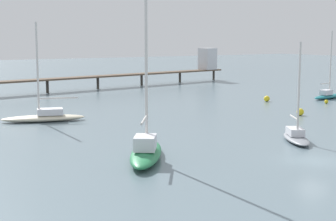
{
  "coord_description": "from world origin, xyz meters",
  "views": [
    {
      "loc": [
        -30.79,
        -26.32,
        9.53
      ],
      "look_at": [
        0.0,
        20.78,
        1.5
      ],
      "focal_mm": 54.4,
      "sensor_mm": 36.0,
      "label": 1
    }
  ],
  "objects_px": {
    "sailboat_gray": "(296,135)",
    "sailboat_cream": "(45,116)",
    "sailboat_green": "(146,149)",
    "mooring_buoy_inner": "(300,112)",
    "pier": "(115,71)",
    "mooring_buoy_outer": "(326,102)",
    "mooring_buoy_far": "(267,99)",
    "sailboat_teal": "(328,94)"
  },
  "relations": [
    {
      "from": "mooring_buoy_far",
      "to": "sailboat_green",
      "type": "bearing_deg",
      "value": -147.28
    },
    {
      "from": "sailboat_teal",
      "to": "mooring_buoy_far",
      "type": "height_order",
      "value": "sailboat_teal"
    },
    {
      "from": "sailboat_gray",
      "to": "mooring_buoy_inner",
      "type": "xyz_separation_m",
      "value": [
        12.53,
        10.91,
        -0.15
      ]
    },
    {
      "from": "pier",
      "to": "sailboat_cream",
      "type": "xyz_separation_m",
      "value": [
        -25.37,
        -31.5,
        -2.58
      ]
    },
    {
      "from": "mooring_buoy_far",
      "to": "sailboat_cream",
      "type": "bearing_deg",
      "value": 179.14
    },
    {
      "from": "pier",
      "to": "sailboat_gray",
      "type": "bearing_deg",
      "value": -100.02
    },
    {
      "from": "mooring_buoy_far",
      "to": "mooring_buoy_inner",
      "type": "distance_m",
      "value": 14.07
    },
    {
      "from": "pier",
      "to": "sailboat_cream",
      "type": "distance_m",
      "value": 40.53
    },
    {
      "from": "mooring_buoy_inner",
      "to": "sailboat_teal",
      "type": "bearing_deg",
      "value": 30.19
    },
    {
      "from": "pier",
      "to": "mooring_buoy_far",
      "type": "bearing_deg",
      "value": -74.03
    },
    {
      "from": "pier",
      "to": "sailboat_green",
      "type": "distance_m",
      "value": 59.72
    },
    {
      "from": "sailboat_green",
      "to": "mooring_buoy_inner",
      "type": "height_order",
      "value": "sailboat_green"
    },
    {
      "from": "mooring_buoy_outer",
      "to": "sailboat_cream",
      "type": "bearing_deg",
      "value": 170.09
    },
    {
      "from": "sailboat_gray",
      "to": "mooring_buoy_outer",
      "type": "xyz_separation_m",
      "value": [
        24.62,
        16.92,
        -0.31
      ]
    },
    {
      "from": "sailboat_gray",
      "to": "mooring_buoy_far",
      "type": "distance_m",
      "value": 30.14
    },
    {
      "from": "mooring_buoy_far",
      "to": "pier",
      "type": "bearing_deg",
      "value": 105.97
    },
    {
      "from": "sailboat_cream",
      "to": "sailboat_gray",
      "type": "xyz_separation_m",
      "value": [
        15.58,
        -23.94,
        -0.06
      ]
    },
    {
      "from": "pier",
      "to": "mooring_buoy_outer",
      "type": "xyz_separation_m",
      "value": [
        14.82,
        -38.52,
        -2.95
      ]
    },
    {
      "from": "sailboat_cream",
      "to": "sailboat_gray",
      "type": "distance_m",
      "value": 28.56
    },
    {
      "from": "pier",
      "to": "sailboat_teal",
      "type": "xyz_separation_m",
      "value": [
        19.99,
        -34.48,
        -2.56
      ]
    },
    {
      "from": "sailboat_gray",
      "to": "mooring_buoy_outer",
      "type": "bearing_deg",
      "value": 34.5
    },
    {
      "from": "sailboat_cream",
      "to": "mooring_buoy_inner",
      "type": "relative_size",
      "value": 12.68
    },
    {
      "from": "sailboat_teal",
      "to": "sailboat_green",
      "type": "bearing_deg",
      "value": -156.54
    },
    {
      "from": "pier",
      "to": "mooring_buoy_far",
      "type": "xyz_separation_m",
      "value": [
        9.16,
        -32.01,
        -2.79
      ]
    },
    {
      "from": "sailboat_green",
      "to": "mooring_buoy_far",
      "type": "relative_size",
      "value": 16.28
    },
    {
      "from": "sailboat_teal",
      "to": "mooring_buoy_outer",
      "type": "relative_size",
      "value": 18.5
    },
    {
      "from": "pier",
      "to": "mooring_buoy_inner",
      "type": "relative_size",
      "value": 95.67
    },
    {
      "from": "sailboat_green",
      "to": "mooring_buoy_outer",
      "type": "bearing_deg",
      "value": 21.27
    },
    {
      "from": "sailboat_teal",
      "to": "mooring_buoy_outer",
      "type": "bearing_deg",
      "value": -142.04
    },
    {
      "from": "sailboat_green",
      "to": "sailboat_gray",
      "type": "height_order",
      "value": "sailboat_green"
    },
    {
      "from": "pier",
      "to": "sailboat_teal",
      "type": "distance_m",
      "value": 39.94
    },
    {
      "from": "pier",
      "to": "sailboat_teal",
      "type": "height_order",
      "value": "sailboat_teal"
    },
    {
      "from": "sailboat_cream",
      "to": "mooring_buoy_outer",
      "type": "relative_size",
      "value": 19.65
    },
    {
      "from": "mooring_buoy_outer",
      "to": "mooring_buoy_inner",
      "type": "xyz_separation_m",
      "value": [
        -12.09,
        -6.01,
        0.16
      ]
    },
    {
      "from": "pier",
      "to": "sailboat_gray",
      "type": "relative_size",
      "value": 9.3
    },
    {
      "from": "pier",
      "to": "sailboat_cream",
      "type": "relative_size",
      "value": 7.54
    },
    {
      "from": "pier",
      "to": "sailboat_gray",
      "type": "distance_m",
      "value": 56.36
    },
    {
      "from": "sailboat_gray",
      "to": "mooring_buoy_inner",
      "type": "bearing_deg",
      "value": 41.06
    },
    {
      "from": "sailboat_teal",
      "to": "mooring_buoy_inner",
      "type": "relative_size",
      "value": 11.94
    },
    {
      "from": "sailboat_green",
      "to": "mooring_buoy_inner",
      "type": "relative_size",
      "value": 16.21
    },
    {
      "from": "sailboat_gray",
      "to": "sailboat_cream",
      "type": "bearing_deg",
      "value": 123.04
    },
    {
      "from": "sailboat_teal",
      "to": "mooring_buoy_far",
      "type": "xyz_separation_m",
      "value": [
        -10.82,
        2.47,
        -0.23
      ]
    }
  ]
}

